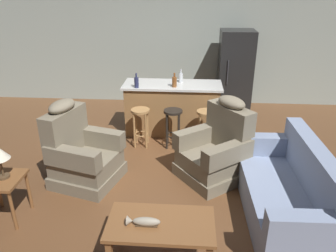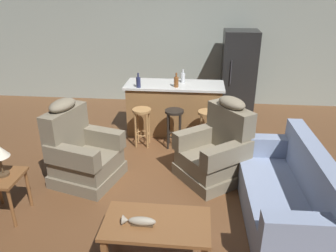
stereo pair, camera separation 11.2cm
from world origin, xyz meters
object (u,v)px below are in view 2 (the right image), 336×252
recliner_near_island (217,151)px  bottle_tall_green (138,82)px  couch (287,195)px  recliner_near_lamp (81,153)px  coffee_table (157,226)px  bar_stool_left (142,120)px  bottle_short_amber (176,82)px  fish_figurine (139,221)px  refrigerator (238,73)px  kitchen_island (174,108)px  bottle_wine_dark (183,77)px  bar_stool_middle (174,122)px  bar_stool_right (207,123)px  end_table (1,183)px

recliner_near_island → bottle_tall_green: bottle_tall_green is taller
couch → recliner_near_lamp: bearing=-14.3°
coffee_table → bar_stool_left: (-0.58, 2.50, 0.11)m
bottle_short_amber → fish_figurine: bearing=-92.8°
recliner_near_island → refrigerator: (0.54, 2.74, 0.46)m
kitchen_island → bottle_short_amber: (0.04, -0.18, 0.57)m
recliner_near_island → bottle_short_amber: bottle_short_amber is taller
coffee_table → bar_stool_left: bearing=103.0°
bottle_tall_green → bottle_wine_dark: 0.85m
coffee_table → bar_stool_left: bar_stool_left is taller
recliner_near_lamp → bar_stool_middle: size_ratio=1.76×
couch → kitchen_island: (-1.54, 2.41, 0.14)m
fish_figurine → kitchen_island: 3.18m
bar_stool_left → bar_stool_middle: 0.56m
refrigerator → bottle_tall_green: 2.40m
couch → bar_stool_right: size_ratio=2.82×
bar_stool_left → bottle_tall_green: (-0.11, 0.36, 0.58)m
coffee_table → end_table: bearing=166.6°
bar_stool_middle → kitchen_island: bearing=94.2°
bar_stool_left → bottle_short_amber: size_ratio=2.66×
recliner_near_lamp → bottle_short_amber: (1.23, 1.60, 0.62)m
bar_stool_right → bottle_wine_dark: 1.05m
coffee_table → fish_figurine: 0.20m
couch → bottle_tall_green: bottle_tall_green is taller
bar_stool_left → bottle_wine_dark: size_ratio=2.76×
coffee_table → recliner_near_island: bearing=67.2°
refrigerator → bottle_short_amber: bearing=-131.6°
recliner_near_lamp → bar_stool_right: bearing=48.8°
recliner_near_island → kitchen_island: bearing=-102.0°
bar_stool_middle → bottle_tall_green: bottle_tall_green is taller
bottle_tall_green → recliner_near_island: bearing=-43.2°
end_table → kitchen_island: 3.25m
recliner_near_lamp → bar_stool_middle: recliner_near_lamp is taller
couch → recliner_near_island: 1.19m
coffee_table → bar_stool_right: 2.56m
kitchen_island → bottle_wine_dark: (0.14, 0.12, 0.57)m
couch → bar_stool_middle: couch is taller
coffee_table → bottle_wine_dark: bearing=88.6°
recliner_near_lamp → recliner_near_island: bearing=23.4°
fish_figurine → bar_stool_middle: (0.15, 2.55, 0.01)m
coffee_table → bottle_short_amber: 3.02m
recliner_near_lamp → bottle_tall_green: size_ratio=4.66×
end_table → bottle_short_amber: size_ratio=2.19×
recliner_near_island → refrigerator: bearing=-138.6°
couch → bottle_wine_dark: size_ratio=7.77×
fish_figurine → bar_stool_middle: bearing=86.6°
coffee_table → kitchen_island: (-0.07, 3.13, 0.11)m
end_table → bar_stool_right: size_ratio=0.82×
coffee_table → bottle_short_amber: bottle_short_amber is taller
fish_figurine → bar_stool_middle: 2.55m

